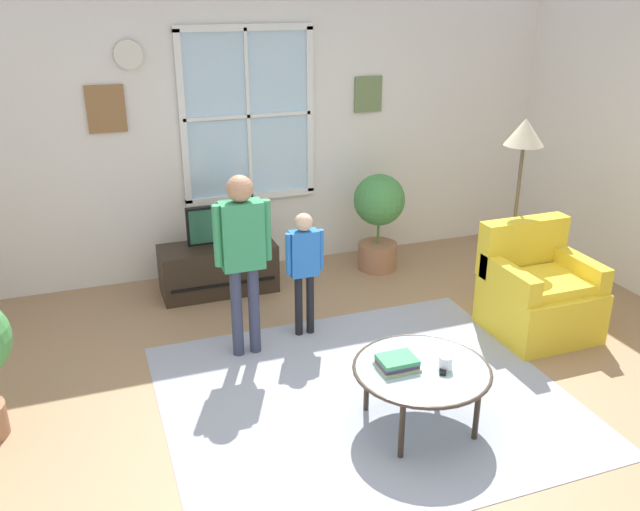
{
  "coord_description": "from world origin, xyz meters",
  "views": [
    {
      "loc": [
        -1.69,
        -3.35,
        2.6
      ],
      "look_at": [
        -0.26,
        0.55,
        0.93
      ],
      "focal_mm": 37.44,
      "sensor_mm": 36.0,
      "label": 1
    }
  ],
  "objects_px": {
    "cup": "(445,363)",
    "person_blue_shirt": "(304,260)",
    "coffee_table": "(422,371)",
    "potted_plant_by_window": "(379,213)",
    "floor_lamp": "(523,151)",
    "tv_stand": "(218,268)",
    "armchair": "(538,293)",
    "television": "(216,225)",
    "remote_near_books": "(443,369)",
    "person_green_shirt": "(242,246)",
    "book_stack": "(397,363)"
  },
  "relations": [
    {
      "from": "cup",
      "to": "person_blue_shirt",
      "type": "relative_size",
      "value": 0.09
    },
    {
      "from": "coffee_table",
      "to": "potted_plant_by_window",
      "type": "distance_m",
      "value": 2.56
    },
    {
      "from": "person_blue_shirt",
      "to": "floor_lamp",
      "type": "relative_size",
      "value": 0.63
    },
    {
      "from": "tv_stand",
      "to": "potted_plant_by_window",
      "type": "xyz_separation_m",
      "value": [
        1.59,
        -0.01,
        0.35
      ]
    },
    {
      "from": "floor_lamp",
      "to": "cup",
      "type": "bearing_deg",
      "value": -136.18
    },
    {
      "from": "armchair",
      "to": "cup",
      "type": "bearing_deg",
      "value": -147.22
    },
    {
      "from": "cup",
      "to": "floor_lamp",
      "type": "xyz_separation_m",
      "value": [
        1.44,
        1.38,
        0.9
      ]
    },
    {
      "from": "armchair",
      "to": "floor_lamp",
      "type": "xyz_separation_m",
      "value": [
        0.09,
        0.51,
        1.04
      ]
    },
    {
      "from": "cup",
      "to": "television",
      "type": "bearing_deg",
      "value": 109.79
    },
    {
      "from": "tv_stand",
      "to": "armchair",
      "type": "distance_m",
      "value": 2.77
    },
    {
      "from": "remote_near_books",
      "to": "person_blue_shirt",
      "type": "height_order",
      "value": "person_blue_shirt"
    },
    {
      "from": "person_green_shirt",
      "to": "cup",
      "type": "bearing_deg",
      "value": -54.56
    },
    {
      "from": "book_stack",
      "to": "cup",
      "type": "relative_size",
      "value": 2.72
    },
    {
      "from": "floor_lamp",
      "to": "potted_plant_by_window",
      "type": "bearing_deg",
      "value": 124.11
    },
    {
      "from": "potted_plant_by_window",
      "to": "armchair",
      "type": "bearing_deg",
      "value": -67.73
    },
    {
      "from": "cup",
      "to": "remote_near_books",
      "type": "xyz_separation_m",
      "value": [
        -0.02,
        -0.01,
        -0.03
      ]
    },
    {
      "from": "book_stack",
      "to": "cup",
      "type": "distance_m",
      "value": 0.3
    },
    {
      "from": "television",
      "to": "cup",
      "type": "height_order",
      "value": "television"
    },
    {
      "from": "coffee_table",
      "to": "book_stack",
      "type": "bearing_deg",
      "value": 161.21
    },
    {
      "from": "potted_plant_by_window",
      "to": "television",
      "type": "bearing_deg",
      "value": 179.87
    },
    {
      "from": "tv_stand",
      "to": "person_blue_shirt",
      "type": "relative_size",
      "value": 1.01
    },
    {
      "from": "floor_lamp",
      "to": "coffee_table",
      "type": "bearing_deg",
      "value": -139.9
    },
    {
      "from": "television",
      "to": "armchair",
      "type": "bearing_deg",
      "value": -35.72
    },
    {
      "from": "person_blue_shirt",
      "to": "book_stack",
      "type": "bearing_deg",
      "value": -83.66
    },
    {
      "from": "tv_stand",
      "to": "person_green_shirt",
      "type": "bearing_deg",
      "value": -91.87
    },
    {
      "from": "tv_stand",
      "to": "armchair",
      "type": "relative_size",
      "value": 1.19
    },
    {
      "from": "tv_stand",
      "to": "person_blue_shirt",
      "type": "bearing_deg",
      "value": -65.53
    },
    {
      "from": "remote_near_books",
      "to": "person_green_shirt",
      "type": "bearing_deg",
      "value": 124.8
    },
    {
      "from": "remote_near_books",
      "to": "book_stack",
      "type": "bearing_deg",
      "value": 155.03
    },
    {
      "from": "armchair",
      "to": "cup",
      "type": "height_order",
      "value": "armchair"
    },
    {
      "from": "book_stack",
      "to": "person_blue_shirt",
      "type": "height_order",
      "value": "person_blue_shirt"
    },
    {
      "from": "television",
      "to": "book_stack",
      "type": "height_order",
      "value": "television"
    },
    {
      "from": "remote_near_books",
      "to": "armchair",
      "type": "bearing_deg",
      "value": 32.6
    },
    {
      "from": "cup",
      "to": "potted_plant_by_window",
      "type": "xyz_separation_m",
      "value": [
        0.69,
        2.48,
        0.11
      ]
    },
    {
      "from": "tv_stand",
      "to": "cup",
      "type": "relative_size",
      "value": 11.62
    },
    {
      "from": "potted_plant_by_window",
      "to": "person_blue_shirt",
      "type": "bearing_deg",
      "value": -137.12
    },
    {
      "from": "person_green_shirt",
      "to": "armchair",
      "type": "bearing_deg",
      "value": -10.91
    },
    {
      "from": "armchair",
      "to": "remote_near_books",
      "type": "distance_m",
      "value": 1.63
    },
    {
      "from": "cup",
      "to": "floor_lamp",
      "type": "relative_size",
      "value": 0.05
    },
    {
      "from": "armchair",
      "to": "floor_lamp",
      "type": "relative_size",
      "value": 0.53
    },
    {
      "from": "remote_near_books",
      "to": "person_green_shirt",
      "type": "xyz_separation_m",
      "value": [
        -0.92,
        1.32,
        0.45
      ]
    },
    {
      "from": "remote_near_books",
      "to": "tv_stand",
      "type": "bearing_deg",
      "value": 109.36
    },
    {
      "from": "television",
      "to": "person_blue_shirt",
      "type": "bearing_deg",
      "value": -65.47
    },
    {
      "from": "armchair",
      "to": "person_green_shirt",
      "type": "bearing_deg",
      "value": 169.09
    },
    {
      "from": "tv_stand",
      "to": "remote_near_books",
      "type": "bearing_deg",
      "value": -70.64
    },
    {
      "from": "cup",
      "to": "person_green_shirt",
      "type": "relative_size",
      "value": 0.06
    },
    {
      "from": "person_blue_shirt",
      "to": "coffee_table",
      "type": "bearing_deg",
      "value": -77.97
    },
    {
      "from": "book_stack",
      "to": "floor_lamp",
      "type": "distance_m",
      "value": 2.32
    },
    {
      "from": "book_stack",
      "to": "cup",
      "type": "bearing_deg",
      "value": -22.49
    },
    {
      "from": "potted_plant_by_window",
      "to": "floor_lamp",
      "type": "height_order",
      "value": "floor_lamp"
    }
  ]
}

